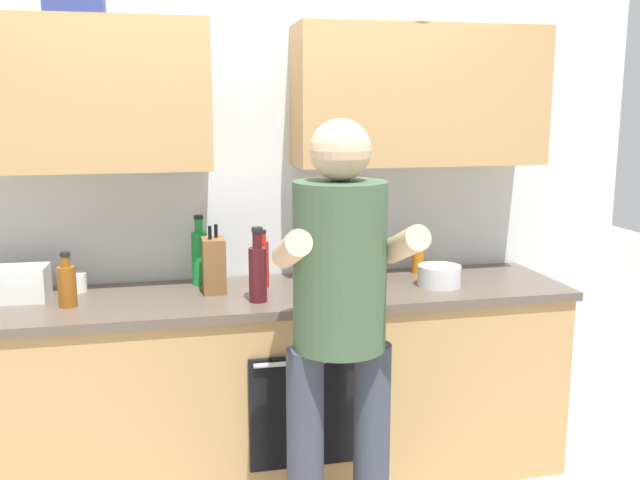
% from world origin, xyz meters
% --- Properties ---
extents(ground_plane, '(12.00, 12.00, 0.00)m').
position_xyz_m(ground_plane, '(0.00, 0.00, 0.00)').
color(ground_plane, '#B2A893').
extents(back_wall_unit, '(4.00, 0.39, 2.50)m').
position_xyz_m(back_wall_unit, '(0.00, 0.27, 1.50)').
color(back_wall_unit, silver).
rests_on(back_wall_unit, ground).
extents(counter, '(2.84, 0.67, 0.90)m').
position_xyz_m(counter, '(0.00, -0.00, 0.45)').
color(counter, tan).
rests_on(counter, ground).
extents(person_standing, '(0.49, 0.45, 1.69)m').
position_xyz_m(person_standing, '(0.19, -0.67, 1.00)').
color(person_standing, '#383D4C').
rests_on(person_standing, ground).
extents(bottle_soy, '(0.06, 0.06, 0.29)m').
position_xyz_m(bottle_soy, '(0.25, -0.17, 1.02)').
color(bottle_soy, black).
rests_on(bottle_soy, counter).
extents(bottle_juice, '(0.06, 0.06, 0.21)m').
position_xyz_m(bottle_juice, '(0.82, 0.21, 0.98)').
color(bottle_juice, orange).
rests_on(bottle_juice, counter).
extents(bottle_syrup, '(0.08, 0.08, 0.23)m').
position_xyz_m(bottle_syrup, '(-0.83, -0.05, 1.00)').
color(bottle_syrup, '#8C4C14').
rests_on(bottle_syrup, counter).
extents(bottle_wine, '(0.08, 0.08, 0.33)m').
position_xyz_m(bottle_wine, '(-0.03, -0.14, 1.03)').
color(bottle_wine, '#471419').
rests_on(bottle_wine, counter).
extents(bottle_soda, '(0.07, 0.07, 0.33)m').
position_xyz_m(bottle_soda, '(-0.26, 0.22, 1.04)').
color(bottle_soda, '#198C33').
rests_on(bottle_soda, counter).
extents(bottle_water, '(0.07, 0.07, 0.33)m').
position_xyz_m(bottle_water, '(0.30, -0.08, 1.05)').
color(bottle_water, silver).
rests_on(bottle_water, counter).
extents(bottle_hotsauce, '(0.05, 0.05, 0.27)m').
position_xyz_m(bottle_hotsauce, '(0.02, 0.10, 1.02)').
color(bottle_hotsauce, red).
rests_on(bottle_hotsauce, counter).
extents(cup_coffee, '(0.08, 0.08, 0.09)m').
position_xyz_m(cup_coffee, '(-0.81, 0.20, 0.94)').
color(cup_coffee, white).
rests_on(cup_coffee, counter).
extents(mixing_bowl, '(0.20, 0.20, 0.10)m').
position_xyz_m(mixing_bowl, '(0.83, -0.06, 0.95)').
color(mixing_bowl, silver).
rests_on(mixing_bowl, counter).
extents(knife_block, '(0.10, 0.14, 0.31)m').
position_xyz_m(knife_block, '(-0.21, 0.06, 1.03)').
color(knife_block, brown).
rests_on(knife_block, counter).
extents(potted_herb, '(0.20, 0.20, 0.30)m').
position_xyz_m(potted_herb, '(0.52, 0.06, 1.08)').
color(potted_herb, '#9E6647').
rests_on(potted_herb, counter).
extents(grocery_bag_produce, '(0.25, 0.18, 0.15)m').
position_xyz_m(grocery_bag_produce, '(-1.04, 0.10, 0.98)').
color(grocery_bag_produce, silver).
rests_on(grocery_bag_produce, counter).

